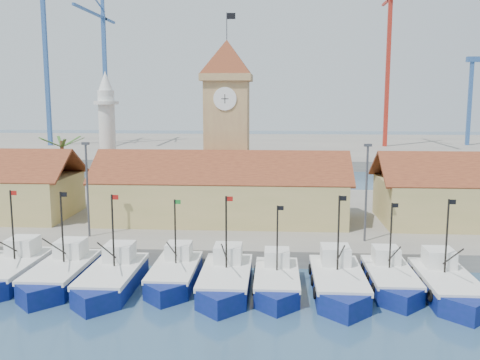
{
  "coord_description": "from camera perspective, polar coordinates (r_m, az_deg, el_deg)",
  "views": [
    {
      "loc": [
        5.67,
        -36.62,
        14.66
      ],
      "look_at": [
        2.05,
        18.0,
        6.17
      ],
      "focal_mm": 40.0,
      "sensor_mm": 36.0,
      "label": 1
    }
  ],
  "objects": [
    {
      "name": "ground",
      "position": [
        39.85,
        -4.77,
        -12.8
      ],
      "size": [
        400.0,
        400.0,
        0.0
      ],
      "primitive_type": "plane",
      "color": "navy",
      "rests_on": "ground"
    },
    {
      "name": "quay",
      "position": [
        62.45,
        -1.52,
        -4.06
      ],
      "size": [
        140.0,
        32.0,
        1.5
      ],
      "primitive_type": "cube",
      "color": "gray",
      "rests_on": "ground"
    },
    {
      "name": "terminal",
      "position": [
        147.36,
        1.57,
        3.49
      ],
      "size": [
        240.0,
        80.0,
        2.0
      ],
      "primitive_type": "cube",
      "color": "gray",
      "rests_on": "ground"
    },
    {
      "name": "boat_1",
      "position": [
        47.01,
        -23.35,
        -9.07
      ],
      "size": [
        3.73,
        10.23,
        7.74
      ],
      "color": "#0B1E55",
      "rests_on": "ground"
    },
    {
      "name": "boat_2",
      "position": [
        44.84,
        -18.67,
        -9.67
      ],
      "size": [
        3.74,
        10.25,
        7.75
      ],
      "color": "#0B1E55",
      "rests_on": "ground"
    },
    {
      "name": "boat_3",
      "position": [
        42.71,
        -13.6,
        -10.37
      ],
      "size": [
        3.73,
        10.22,
        7.73
      ],
      "color": "#0B1E55",
      "rests_on": "ground"
    },
    {
      "name": "boat_4",
      "position": [
        43.08,
        -7.05,
        -10.12
      ],
      "size": [
        3.42,
        9.36,
        7.09
      ],
      "color": "#0B1E55",
      "rests_on": "ground"
    },
    {
      "name": "boat_5",
      "position": [
        41.28,
        -1.58,
        -10.82
      ],
      "size": [
        3.7,
        10.13,
        7.67
      ],
      "color": "#0B1E55",
      "rests_on": "ground"
    },
    {
      "name": "boat_6",
      "position": [
        41.32,
        3.95,
        -10.93
      ],
      "size": [
        3.34,
        9.15,
        6.92
      ],
      "color": "#0B1E55",
      "rests_on": "ground"
    },
    {
      "name": "boat_7",
      "position": [
        41.31,
        10.46,
        -10.92
      ],
      "size": [
        3.78,
        10.35,
        7.83
      ],
      "color": "#0B1E55",
      "rests_on": "ground"
    },
    {
      "name": "boat_8",
      "position": [
        43.25,
        15.83,
        -10.32
      ],
      "size": [
        3.4,
        9.3,
        7.04
      ],
      "color": "#0B1E55",
      "rests_on": "ground"
    },
    {
      "name": "boat_9",
      "position": [
        43.01,
        21.29,
        -10.62
      ],
      "size": [
        3.69,
        10.11,
        7.65
      ],
      "color": "#0B1E55",
      "rests_on": "ground"
    },
    {
      "name": "hall_center",
      "position": [
        57.89,
        -1.89,
        -1.81
      ],
      "size": [
        27.04,
        10.13,
        7.61
      ],
      "color": "tan",
      "rests_on": "quay"
    },
    {
      "name": "clock_tower",
      "position": [
        62.93,
        -1.39,
        6.35
      ],
      "size": [
        5.8,
        5.8,
        22.7
      ],
      "color": "tan",
      "rests_on": "quay"
    },
    {
      "name": "minaret",
      "position": [
        68.02,
        -13.95,
        4.4
      ],
      "size": [
        3.0,
        3.0,
        16.3
      ],
      "color": "silver",
      "rests_on": "quay"
    },
    {
      "name": "palm_tree",
      "position": [
        68.2,
        -18.36,
        1.28
      ],
      "size": [
        5.6,
        5.03,
        8.39
      ],
      "color": "brown",
      "rests_on": "quay"
    },
    {
      "name": "lamp_posts",
      "position": [
        49.57,
        -2.25,
        -0.69
      ],
      "size": [
        80.7,
        0.25,
        9.03
      ],
      "color": "#3F3F44",
      "rests_on": "quay"
    },
    {
      "name": "crane_blue_far",
      "position": [
        150.18,
        -20.35,
        13.73
      ],
      "size": [
        1.0,
        35.6,
        48.13
      ],
      "color": "#325A9A",
      "rests_on": "terminal"
    },
    {
      "name": "crane_blue_near",
      "position": [
        151.02,
        -14.4,
        12.48
      ],
      "size": [
        1.0,
        31.37,
        41.68
      ],
      "color": "#325A9A",
      "rests_on": "terminal"
    },
    {
      "name": "crane_red_right",
      "position": [
        143.54,
        15.7,
        13.51
      ],
      "size": [
        1.0,
        34.04,
        45.24
      ],
      "color": "#B2281B",
      "rests_on": "terminal"
    }
  ]
}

